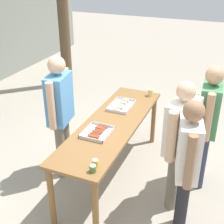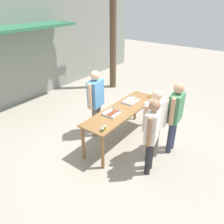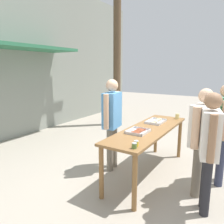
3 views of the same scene
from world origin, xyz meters
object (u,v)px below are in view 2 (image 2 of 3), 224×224
condiment_jar_ketchup (105,127)px  person_customer_with_cup (175,113)px  person_server_behind_table (96,98)px  person_customer_holding_hotdog (152,132)px  beer_cup (151,95)px  person_customer_waiting_in_line (155,121)px  food_tray_sausages (112,113)px  utility_pole (113,4)px  condiment_jar_mustard (102,130)px  food_tray_buns (131,101)px

condiment_jar_ketchup → person_customer_with_cup: size_ratio=0.05×
person_server_behind_table → person_customer_holding_hotdog: 1.78m
person_server_behind_table → person_customer_with_cup: bearing=-83.9°
beer_cup → person_server_behind_table: 1.45m
person_customer_with_cup → person_customer_waiting_in_line: person_customer_with_cup is taller
beer_cup → person_customer_with_cup: 1.14m
food_tray_sausages → beer_cup: beer_cup is taller
person_customer_holding_hotdog → utility_pole: 5.17m
condiment_jar_mustard → person_customer_waiting_in_line: (0.84, -0.69, 0.05)m
person_server_behind_table → person_customer_with_cup: size_ratio=1.03×
person_customer_holding_hotdog → person_customer_with_cup: person_customer_with_cup is taller
food_tray_sausages → person_customer_holding_hotdog: person_customer_holding_hotdog is taller
food_tray_sausages → condiment_jar_ketchup: size_ratio=4.93×
condiment_jar_mustard → person_customer_with_cup: size_ratio=0.05×
condiment_jar_mustard → person_customer_with_cup: person_customer_with_cup is taller
person_customer_waiting_in_line → utility_pole: (2.95, 3.23, 2.01)m
person_customer_with_cup → person_customer_waiting_in_line: 0.55m
person_customer_holding_hotdog → person_customer_with_cup: (0.92, -0.08, 0.03)m
food_tray_buns → person_server_behind_table: bearing=136.2°
person_server_behind_table → person_customer_waiting_in_line: size_ratio=1.05×
food_tray_buns → beer_cup: 0.59m
food_tray_sausages → beer_cup: 1.35m
food_tray_buns → person_customer_waiting_in_line: (-0.64, -0.97, 0.07)m
food_tray_sausages → beer_cup: (1.33, -0.27, 0.04)m
person_customer_holding_hotdog → utility_pole: (3.36, 3.38, 2.00)m
food_tray_sausages → person_server_behind_table: bearing=74.5°
food_tray_buns → food_tray_sausages: bearing=180.0°
condiment_jar_mustard → person_customer_with_cup: (1.34, -0.92, 0.09)m
person_customer_with_cup → utility_pole: utility_pole is taller
food_tray_buns → person_customer_waiting_in_line: size_ratio=0.28×
food_tray_sausages → person_server_behind_table: person_server_behind_table is taller
person_customer_with_cup → utility_pole: size_ratio=0.29×
person_customer_waiting_in_line → condiment_jar_mustard: bearing=-29.0°
person_server_behind_table → person_customer_with_cup: 1.87m
food_tray_sausages → beer_cup: bearing=-11.3°
condiment_jar_mustard → beer_cup: bearing=0.2°
person_server_behind_table → condiment_jar_ketchup: bearing=-140.4°
beer_cup → person_customer_holding_hotdog: size_ratio=0.07×
food_tray_sausages → person_customer_holding_hotdog: 1.15m
person_server_behind_table → person_customer_waiting_in_line: 1.58m
person_customer_holding_hotdog → condiment_jar_ketchup: bearing=-82.1°
beer_cup → food_tray_buns: bearing=153.2°
condiment_jar_mustard → person_customer_holding_hotdog: (0.42, -0.84, 0.07)m
condiment_jar_mustard → condiment_jar_ketchup: bearing=11.1°
food_tray_buns → utility_pole: bearing=44.5°
person_customer_waiting_in_line → condiment_jar_ketchup: bearing=-33.1°
condiment_jar_mustard → person_customer_waiting_in_line: bearing=-39.7°
food_tray_buns → utility_pole: size_ratio=0.08×
beer_cup → utility_pole: (1.78, 2.53, 2.05)m
beer_cup → person_customer_with_cup: person_customer_with_cup is taller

